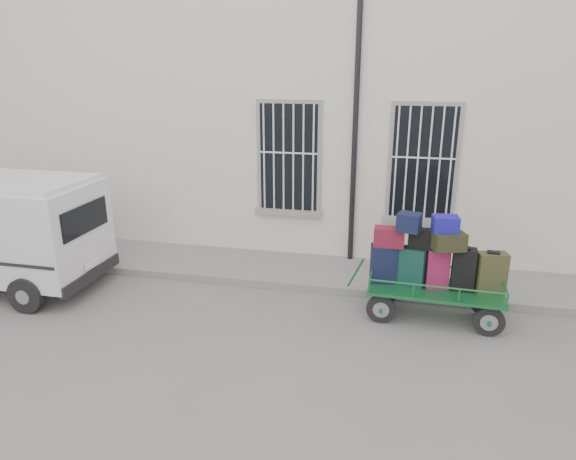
% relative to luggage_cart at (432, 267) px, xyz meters
% --- Properties ---
extents(ground, '(80.00, 80.00, 0.00)m').
position_rel_luggage_cart_xyz_m(ground, '(-2.49, -0.83, -0.92)').
color(ground, slate).
rests_on(ground, ground).
extents(building, '(24.00, 5.15, 6.00)m').
position_rel_luggage_cart_xyz_m(building, '(-2.49, 4.67, 2.08)').
color(building, beige).
rests_on(building, ground).
extents(sidewalk, '(24.00, 1.70, 0.15)m').
position_rel_luggage_cart_xyz_m(sidewalk, '(-2.49, 1.37, -0.85)').
color(sidewalk, slate).
rests_on(sidewalk, ground).
extents(luggage_cart, '(2.59, 1.09, 1.83)m').
position_rel_luggage_cart_xyz_m(luggage_cart, '(0.00, 0.00, 0.00)').
color(luggage_cart, black).
rests_on(luggage_cart, ground).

